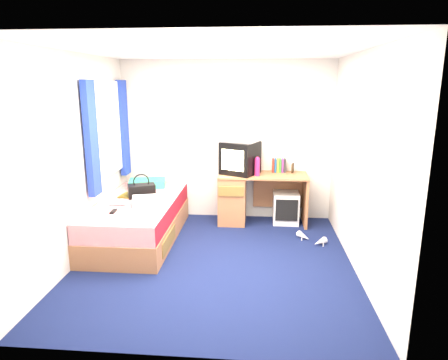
# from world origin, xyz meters

# --- Properties ---
(ground) EXTENTS (3.40, 3.40, 0.00)m
(ground) POSITION_xyz_m (0.00, 0.00, 0.00)
(ground) COLOR #0C1438
(ground) RESTS_ON ground
(room_shell) EXTENTS (3.40, 3.40, 3.40)m
(room_shell) POSITION_xyz_m (0.00, 0.00, 1.45)
(room_shell) COLOR white
(room_shell) RESTS_ON ground
(bed) EXTENTS (1.01, 2.00, 0.54)m
(bed) POSITION_xyz_m (-1.10, 0.62, 0.27)
(bed) COLOR #AA6E46
(bed) RESTS_ON ground
(pillow) EXTENTS (0.58, 0.43, 0.11)m
(pillow) POSITION_xyz_m (-1.16, 1.34, 0.60)
(pillow) COLOR teal
(pillow) RESTS_ON bed
(desk) EXTENTS (1.30, 0.55, 0.75)m
(desk) POSITION_xyz_m (0.29, 1.44, 0.41)
(desk) COLOR #AA6E46
(desk) RESTS_ON ground
(storage_cube) EXTENTS (0.38, 0.38, 0.47)m
(storage_cube) POSITION_xyz_m (0.92, 1.46, 0.23)
(storage_cube) COLOR silver
(storage_cube) RESTS_ON ground
(crt_tv) EXTENTS (0.62, 0.61, 0.47)m
(crt_tv) POSITION_xyz_m (0.22, 1.44, 0.99)
(crt_tv) COLOR black
(crt_tv) RESTS_ON desk
(vcr) EXTENTS (0.55, 0.48, 0.09)m
(vcr) POSITION_xyz_m (0.22, 1.44, 1.27)
(vcr) COLOR silver
(vcr) RESTS_ON crt_tv
(book_row) EXTENTS (0.20, 0.13, 0.20)m
(book_row) POSITION_xyz_m (0.80, 1.60, 0.85)
(book_row) COLOR maroon
(book_row) RESTS_ON desk
(picture_frame) EXTENTS (0.05, 0.12, 0.14)m
(picture_frame) POSITION_xyz_m (1.01, 1.58, 0.82)
(picture_frame) COLOR black
(picture_frame) RESTS_ON desk
(pink_water_bottle) EXTENTS (0.10, 0.10, 0.25)m
(pink_water_bottle) POSITION_xyz_m (0.48, 1.32, 0.87)
(pink_water_bottle) COLOR #EF2162
(pink_water_bottle) RESTS_ON desk
(aerosol_can) EXTENTS (0.06, 0.06, 0.20)m
(aerosol_can) POSITION_xyz_m (0.48, 1.43, 0.85)
(aerosol_can) COLOR silver
(aerosol_can) RESTS_ON desk
(handbag) EXTENTS (0.41, 0.32, 0.33)m
(handbag) POSITION_xyz_m (-1.09, 0.79, 0.64)
(handbag) COLOR black
(handbag) RESTS_ON bed
(towel) EXTENTS (0.38, 0.35, 0.11)m
(towel) POSITION_xyz_m (-0.94, 0.44, 0.59)
(towel) COLOR white
(towel) RESTS_ON bed
(magazine) EXTENTS (0.24, 0.30, 0.01)m
(magazine) POSITION_xyz_m (-1.29, 0.84, 0.55)
(magazine) COLOR gold
(magazine) RESTS_ON bed
(water_bottle) EXTENTS (0.21, 0.10, 0.07)m
(water_bottle) POSITION_xyz_m (-1.27, 0.39, 0.58)
(water_bottle) COLOR silver
(water_bottle) RESTS_ON bed
(colour_swatch_fan) EXTENTS (0.22, 0.07, 0.01)m
(colour_swatch_fan) POSITION_xyz_m (-1.06, 0.02, 0.55)
(colour_swatch_fan) COLOR orange
(colour_swatch_fan) RESTS_ON bed
(remote_control) EXTENTS (0.06, 0.16, 0.02)m
(remote_control) POSITION_xyz_m (-1.24, 0.13, 0.55)
(remote_control) COLOR black
(remote_control) RESTS_ON bed
(window_assembly) EXTENTS (0.11, 1.42, 1.40)m
(window_assembly) POSITION_xyz_m (-1.55, 0.90, 1.42)
(window_assembly) COLOR silver
(window_assembly) RESTS_ON room_shell
(white_heels) EXTENTS (0.39, 0.41, 0.09)m
(white_heels) POSITION_xyz_m (1.22, 0.71, 0.04)
(white_heels) COLOR white
(white_heels) RESTS_ON ground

